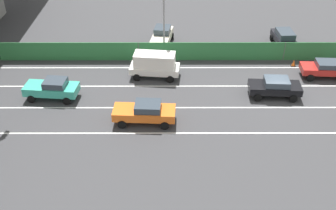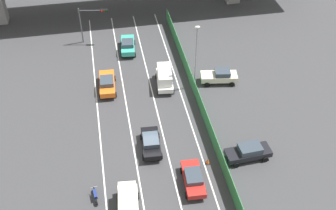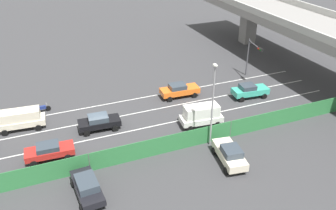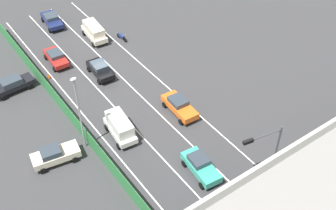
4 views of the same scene
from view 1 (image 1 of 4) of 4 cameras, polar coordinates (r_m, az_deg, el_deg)
ground_plane at (r=34.55m, az=14.86°, el=1.19°), size 300.00×300.00×0.00m
lane_line_left_edge at (r=29.66m, az=8.03°, el=-3.95°), size 0.14×45.46×0.01m
lane_line_mid_left at (r=32.29m, az=7.35°, el=-0.36°), size 0.14×45.46×0.01m
lane_line_mid_right at (r=35.02m, az=6.77°, el=2.68°), size 0.14×45.46×0.01m
lane_line_right_edge at (r=37.84m, az=6.27°, el=5.27°), size 0.14×45.46×0.01m
green_fence at (r=38.75m, az=6.15°, el=7.54°), size 0.10×41.56×1.84m
car_taxi_teal at (r=34.06m, az=-16.03°, el=2.30°), size 2.29×4.45×1.68m
car_sedan_red at (r=38.40m, az=21.42°, el=4.86°), size 2.12×4.36×1.50m
car_van_white at (r=35.60m, az=-1.91°, el=5.82°), size 2.39×4.50×2.25m
car_taxi_orange at (r=30.03m, az=-3.27°, el=-0.95°), size 2.17×4.71×1.66m
car_sedan_black at (r=34.16m, az=14.89°, el=2.54°), size 2.20×4.30×1.59m
parked_sedan_dark at (r=42.83m, az=16.17°, el=9.04°), size 4.60×2.14×1.66m
parked_sedan_cream at (r=41.69m, az=-0.86°, el=9.76°), size 4.58×2.50×1.75m
street_lamp at (r=37.25m, az=-0.60°, el=13.36°), size 0.60×0.36×8.28m
traffic_cone at (r=39.56m, az=17.33°, el=5.68°), size 0.47×0.47×0.63m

